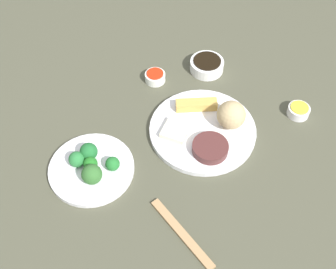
# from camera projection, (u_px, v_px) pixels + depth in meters

# --- Properties ---
(tabletop) EXTENTS (2.20, 2.20, 0.02)m
(tabletop) POSITION_uv_depth(u_px,v_px,m) (188.00, 137.00, 1.17)
(tabletop) COLOR #484837
(tabletop) RESTS_ON ground
(main_plate) EXTENTS (0.29, 0.29, 0.02)m
(main_plate) POSITION_uv_depth(u_px,v_px,m) (203.00, 130.00, 1.16)
(main_plate) COLOR white
(main_plate) RESTS_ON tabletop
(rice_scoop) EXTENTS (0.08, 0.08, 0.08)m
(rice_scoop) POSITION_uv_depth(u_px,v_px,m) (231.00, 115.00, 1.13)
(rice_scoop) COLOR tan
(rice_scoop) RESTS_ON main_plate
(spring_roll) EXTENTS (0.08, 0.12, 0.03)m
(spring_roll) POSITION_uv_depth(u_px,v_px,m) (196.00, 105.00, 1.19)
(spring_roll) COLOR gold
(spring_roll) RESTS_ON main_plate
(crab_rangoon_wonton) EXTENTS (0.07, 0.07, 0.02)m
(crab_rangoon_wonton) POSITION_uv_depth(u_px,v_px,m) (176.00, 131.00, 1.14)
(crab_rangoon_wonton) COLOR beige
(crab_rangoon_wonton) RESTS_ON main_plate
(stir_fry_heap) EXTENTS (0.10, 0.10, 0.02)m
(stir_fry_heap) POSITION_uv_depth(u_px,v_px,m) (210.00, 148.00, 1.10)
(stir_fry_heap) COLOR #4F2726
(stir_fry_heap) RESTS_ON main_plate
(broccoli_plate) EXTENTS (0.22, 0.22, 0.01)m
(broccoli_plate) POSITION_uv_depth(u_px,v_px,m) (92.00, 169.00, 1.09)
(broccoli_plate) COLOR white
(broccoli_plate) RESTS_ON tabletop
(broccoli_floret_0) EXTENTS (0.05, 0.05, 0.05)m
(broccoli_floret_0) POSITION_uv_depth(u_px,v_px,m) (92.00, 174.00, 1.04)
(broccoli_floret_0) COLOR #30642B
(broccoli_floret_0) RESTS_ON broccoli_plate
(broccoli_floret_1) EXTENTS (0.05, 0.05, 0.05)m
(broccoli_floret_1) POSITION_uv_depth(u_px,v_px,m) (89.00, 151.00, 1.08)
(broccoli_floret_1) COLOR #1E652D
(broccoli_floret_1) RESTS_ON broccoli_plate
(broccoli_floret_2) EXTENTS (0.04, 0.04, 0.04)m
(broccoli_floret_2) POSITION_uv_depth(u_px,v_px,m) (113.00, 164.00, 1.06)
(broccoli_floret_2) COLOR #236E2C
(broccoli_floret_2) RESTS_ON broccoli_plate
(broccoli_floret_3) EXTENTS (0.04, 0.04, 0.04)m
(broccoli_floret_3) POSITION_uv_depth(u_px,v_px,m) (77.00, 159.00, 1.07)
(broccoli_floret_3) COLOR #297537
(broccoli_floret_3) RESTS_ON broccoli_plate
(broccoli_floret_4) EXTENTS (0.04, 0.04, 0.04)m
(broccoli_floret_4) POSITION_uv_depth(u_px,v_px,m) (90.00, 164.00, 1.07)
(broccoli_floret_4) COLOR #206E21
(broccoli_floret_4) RESTS_ON broccoli_plate
(soy_sauce_bowl) EXTENTS (0.10, 0.10, 0.03)m
(soy_sauce_bowl) POSITION_uv_depth(u_px,v_px,m) (207.00, 66.00, 1.31)
(soy_sauce_bowl) COLOR white
(soy_sauce_bowl) RESTS_ON tabletop
(soy_sauce_bowl_liquid) EXTENTS (0.09, 0.09, 0.00)m
(soy_sauce_bowl_liquid) POSITION_uv_depth(u_px,v_px,m) (207.00, 61.00, 1.29)
(soy_sauce_bowl_liquid) COLOR black
(soy_sauce_bowl_liquid) RESTS_ON soy_sauce_bowl
(sauce_ramekin_hot_mustard) EXTENTS (0.06, 0.06, 0.03)m
(sauce_ramekin_hot_mustard) POSITION_uv_depth(u_px,v_px,m) (298.00, 111.00, 1.20)
(sauce_ramekin_hot_mustard) COLOR white
(sauce_ramekin_hot_mustard) RESTS_ON tabletop
(sauce_ramekin_hot_mustard_liquid) EXTENTS (0.05, 0.05, 0.00)m
(sauce_ramekin_hot_mustard_liquid) POSITION_uv_depth(u_px,v_px,m) (300.00, 108.00, 1.19)
(sauce_ramekin_hot_mustard_liquid) COLOR yellow
(sauce_ramekin_hot_mustard_liquid) RESTS_ON sauce_ramekin_hot_mustard
(sauce_ramekin_sweet_and_sour) EXTENTS (0.06, 0.06, 0.03)m
(sauce_ramekin_sweet_and_sour) POSITION_uv_depth(u_px,v_px,m) (155.00, 77.00, 1.28)
(sauce_ramekin_sweet_and_sour) COLOR white
(sauce_ramekin_sweet_and_sour) RESTS_ON tabletop
(sauce_ramekin_sweet_and_sour_liquid) EXTENTS (0.05, 0.05, 0.00)m
(sauce_ramekin_sweet_and_sour_liquid) POSITION_uv_depth(u_px,v_px,m) (155.00, 74.00, 1.27)
(sauce_ramekin_sweet_and_sour_liquid) COLOR red
(sauce_ramekin_sweet_and_sour_liquid) RESTS_ON sauce_ramekin_sweet_and_sour
(chopsticks_pair) EXTENTS (0.12, 0.20, 0.01)m
(chopsticks_pair) POSITION_uv_depth(u_px,v_px,m) (182.00, 233.00, 0.98)
(chopsticks_pair) COLOR #AA8356
(chopsticks_pair) RESTS_ON tabletop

